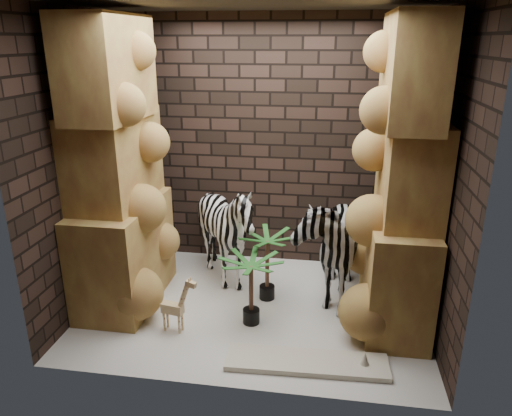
% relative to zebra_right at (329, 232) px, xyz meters
% --- Properties ---
extents(floor, '(3.50, 3.50, 0.00)m').
position_rel_zebra_right_xyz_m(floor, '(-0.75, -0.44, -0.74)').
color(floor, silver).
rests_on(floor, ground).
extents(ceiling, '(3.50, 3.50, 0.00)m').
position_rel_zebra_right_xyz_m(ceiling, '(-0.75, -0.44, 2.26)').
color(ceiling, '#312D25').
rests_on(ceiling, ground).
extents(wall_back, '(3.50, 0.00, 3.50)m').
position_rel_zebra_right_xyz_m(wall_back, '(-0.75, 0.81, 0.76)').
color(wall_back, black).
rests_on(wall_back, ground).
extents(wall_front, '(3.50, 0.00, 3.50)m').
position_rel_zebra_right_xyz_m(wall_front, '(-0.75, -1.69, 0.76)').
color(wall_front, black).
rests_on(wall_front, ground).
extents(wall_left, '(0.00, 3.00, 3.00)m').
position_rel_zebra_right_xyz_m(wall_left, '(-2.50, -0.44, 0.76)').
color(wall_left, black).
rests_on(wall_left, ground).
extents(wall_right, '(0.00, 3.00, 3.00)m').
position_rel_zebra_right_xyz_m(wall_right, '(1.00, -0.44, 0.76)').
color(wall_right, black).
rests_on(wall_right, ground).
extents(rock_pillar_left, '(0.68, 1.30, 3.00)m').
position_rel_zebra_right_xyz_m(rock_pillar_left, '(-2.15, -0.44, 0.76)').
color(rock_pillar_left, tan).
rests_on(rock_pillar_left, floor).
extents(rock_pillar_right, '(0.58, 1.25, 3.00)m').
position_rel_zebra_right_xyz_m(rock_pillar_right, '(0.67, -0.44, 0.76)').
color(rock_pillar_right, tan).
rests_on(rock_pillar_right, floor).
extents(zebra_right, '(0.72, 1.27, 1.48)m').
position_rel_zebra_right_xyz_m(zebra_right, '(0.00, 0.00, 0.00)').
color(zebra_right, white).
rests_on(zebra_right, floor).
extents(zebra_left, '(1.23, 1.43, 1.16)m').
position_rel_zebra_right_xyz_m(zebra_left, '(-1.14, 0.07, -0.16)').
color(zebra_left, white).
rests_on(zebra_left, floor).
extents(giraffe_toy, '(0.34, 0.17, 0.63)m').
position_rel_zebra_right_xyz_m(giraffe_toy, '(-1.46, -0.97, -0.43)').
color(giraffe_toy, '#E2C085').
rests_on(giraffe_toy, floor).
extents(palm_front, '(0.36, 0.36, 0.78)m').
position_rel_zebra_right_xyz_m(palm_front, '(-0.64, -0.21, -0.35)').
color(palm_front, '#0F4F1B').
rests_on(palm_front, floor).
extents(palm_back, '(0.36, 0.36, 0.73)m').
position_rel_zebra_right_xyz_m(palm_back, '(-0.73, -0.72, -0.38)').
color(palm_back, '#0F4F1B').
rests_on(palm_back, floor).
extents(surfboard, '(1.44, 0.41, 0.05)m').
position_rel_zebra_right_xyz_m(surfboard, '(-0.14, -1.30, -0.71)').
color(surfboard, beige).
rests_on(surfboard, floor).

